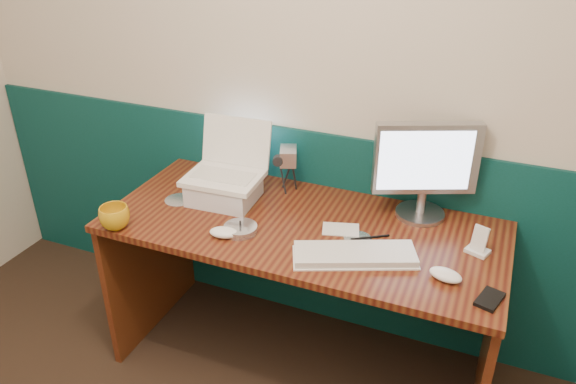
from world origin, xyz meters
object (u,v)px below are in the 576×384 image
at_px(laptop, 222,152).
at_px(mug, 115,217).
at_px(camcorder, 288,168).
at_px(desk, 301,298).
at_px(keyboard, 355,255).
at_px(monitor, 425,171).

xyz_separation_m(laptop, mug, (-0.29, -0.37, -0.18)).
bearing_deg(laptop, camcorder, 37.49).
height_order(desk, keyboard, keyboard).
relative_size(desk, keyboard, 3.64).
xyz_separation_m(desk, mug, (-0.67, -0.31, 0.42)).
bearing_deg(laptop, monitor, 10.17).
distance_m(laptop, keyboard, 0.71).
relative_size(desk, camcorder, 7.41).
xyz_separation_m(keyboard, mug, (-0.94, -0.16, 0.03)).
xyz_separation_m(laptop, camcorder, (0.22, 0.19, -0.12)).
height_order(laptop, mug, laptop).
distance_m(laptop, monitor, 0.83).
distance_m(monitor, camcorder, 0.59).
relative_size(desk, laptop, 5.08).
bearing_deg(mug, desk, 24.68).
xyz_separation_m(monitor, mug, (-1.10, -0.56, -0.16)).
relative_size(monitor, keyboard, 0.93).
bearing_deg(camcorder, mug, -153.57).
height_order(laptop, monitor, monitor).
distance_m(desk, camcorder, 0.57).
bearing_deg(desk, laptop, 171.51).
bearing_deg(desk, keyboard, -29.72).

